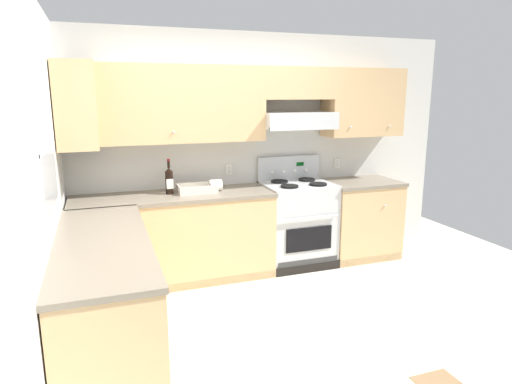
% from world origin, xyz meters
% --- Properties ---
extents(ground_plane, '(7.04, 7.04, 0.00)m').
position_xyz_m(ground_plane, '(0.00, 0.00, 0.00)').
color(ground_plane, beige).
extents(wall_back, '(4.68, 0.57, 2.55)m').
position_xyz_m(wall_back, '(0.40, 1.53, 1.48)').
color(wall_back, silver).
rests_on(wall_back, ground_plane).
extents(wall_left, '(0.47, 4.00, 2.55)m').
position_xyz_m(wall_left, '(-1.59, 0.23, 1.34)').
color(wall_left, silver).
rests_on(wall_left, ground_plane).
extents(counter_back_run, '(3.60, 0.65, 0.91)m').
position_xyz_m(counter_back_run, '(0.10, 1.24, 0.45)').
color(counter_back_run, tan).
rests_on(counter_back_run, ground_plane).
extents(counter_left_run, '(0.63, 1.91, 0.91)m').
position_xyz_m(counter_left_run, '(-1.24, -0.00, 0.45)').
color(counter_left_run, tan).
rests_on(counter_left_run, ground_plane).
extents(stove, '(0.76, 0.62, 1.20)m').
position_xyz_m(stove, '(0.84, 1.25, 0.48)').
color(stove, '#B7BABC').
rests_on(stove, ground_plane).
extents(wine_bottle, '(0.08, 0.08, 0.36)m').
position_xyz_m(wine_bottle, '(-0.57, 1.30, 1.05)').
color(wine_bottle, black).
rests_on(wine_bottle, counter_back_run).
extents(bowl, '(0.39, 0.26, 0.08)m').
position_xyz_m(bowl, '(-0.30, 1.28, 0.94)').
color(bowl, beige).
rests_on(bowl, counter_back_run).
extents(paper_towel_roll, '(0.13, 0.12, 0.12)m').
position_xyz_m(paper_towel_roll, '(-0.10, 1.28, 0.97)').
color(paper_towel_roll, white).
rests_on(paper_towel_roll, counter_back_run).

